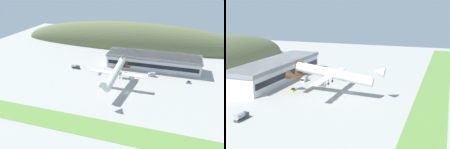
# 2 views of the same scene
# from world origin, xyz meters

# --- Properties ---
(ground_plane) EXTENTS (384.59, 384.59, 0.00)m
(ground_plane) POSITION_xyz_m (0.00, 0.00, 0.00)
(ground_plane) COLOR #ADAAA3
(grass_strip_foreground) EXTENTS (346.13, 16.30, 0.08)m
(grass_strip_foreground) POSITION_xyz_m (0.00, -43.46, 0.04)
(grass_strip_foreground) COLOR #669342
(grass_strip_foreground) RESTS_ON ground_plane
(hill_backdrop) EXTENTS (279.37, 51.14, 53.85)m
(hill_backdrop) POSITION_xyz_m (-22.61, 114.16, 0.00)
(hill_backdrop) COLOR #667047
(hill_backdrop) RESTS_ON ground_plane
(terminal_building) EXTENTS (82.00, 22.12, 12.39)m
(terminal_building) POSITION_xyz_m (11.17, 51.87, 7.02)
(terminal_building) COLOR silver
(terminal_building) RESTS_ON ground_plane
(cargo_airplane) EXTENTS (41.30, 54.06, 11.86)m
(cargo_airplane) POSITION_xyz_m (-10.09, 6.18, 11.82)
(cargo_airplane) COLOR silver
(service_car_0) EXTENTS (3.93, 1.99, 1.43)m
(service_car_0) POSITION_xyz_m (-8.34, 30.22, 0.59)
(service_car_0) COLOR gold
(service_car_0) RESTS_ON ground_plane
(service_car_1) EXTENTS (4.16, 1.88, 1.67)m
(service_car_1) POSITION_xyz_m (42.09, 28.96, 0.69)
(service_car_1) COLOR #999EA3
(service_car_1) RESTS_ON ground_plane
(fuel_truck) EXTENTS (7.27, 2.75, 3.37)m
(fuel_truck) POSITION_xyz_m (-54.98, 29.78, 1.57)
(fuel_truck) COLOR #333338
(fuel_truck) RESTS_ON ground_plane
(box_truck) EXTENTS (6.12, 2.30, 3.24)m
(box_truck) POSITION_xyz_m (12.96, 33.33, 1.52)
(box_truck) COLOR silver
(box_truck) RESTS_ON ground_plane
(traffic_cone_0) EXTENTS (0.52, 0.52, 0.58)m
(traffic_cone_0) POSITION_xyz_m (8.69, 14.50, 0.28)
(traffic_cone_0) COLOR orange
(traffic_cone_0) RESTS_ON ground_plane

